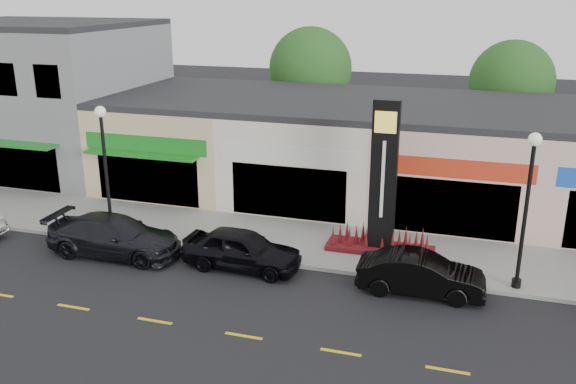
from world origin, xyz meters
name	(u,v)px	position (x,y,z in m)	size (l,w,h in m)	color
ground	(275,291)	(0.00, 0.00, 0.00)	(120.00, 120.00, 0.00)	black
sidewalk	(308,242)	(0.00, 4.35, 0.07)	(52.00, 4.30, 0.15)	gray
curb	(292,265)	(0.00, 2.10, 0.07)	(52.00, 0.20, 0.15)	gray
building_grey_2story	(41,95)	(-18.00, 11.48, 4.14)	(12.00, 10.95, 8.30)	slate
shop_beige	(192,136)	(-8.50, 11.46, 2.40)	(7.00, 10.85, 4.80)	tan
shop_cream	(316,145)	(-1.50, 11.47, 2.40)	(7.00, 10.01, 4.80)	silver
shop_pink_w	(457,155)	(5.50, 11.47, 2.40)	(7.00, 10.01, 4.80)	beige
tree_rear_west	(310,69)	(-4.00, 19.50, 5.22)	(5.20, 5.20, 7.83)	#382619
tree_rear_mid	(511,82)	(8.00, 19.50, 4.88)	(4.80, 4.80, 7.29)	#382619
lamp_west_near	(105,159)	(-8.00, 2.50, 3.48)	(0.44, 0.44, 5.47)	black
lamp_east_near	(528,196)	(8.00, 2.50, 3.48)	(0.44, 0.44, 5.47)	black
pylon_sign	(382,200)	(3.00, 4.20, 2.27)	(4.20, 1.30, 6.00)	#510F0E
car_dark_sedan	(115,236)	(-6.97, 1.14, 0.78)	(5.36, 2.18, 1.56)	black
car_black_sedan	(242,249)	(-1.75, 1.44, 0.76)	(4.48, 1.80, 1.53)	black
car_black_conv	(421,274)	(4.83, 1.37, 0.71)	(4.32, 1.51, 1.42)	black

